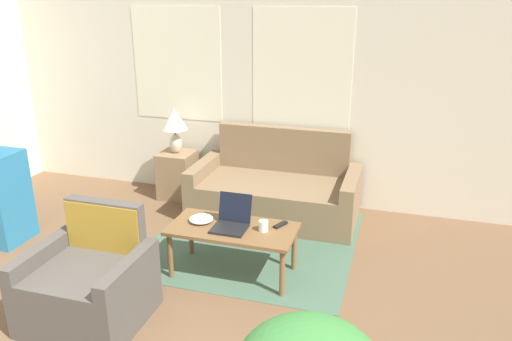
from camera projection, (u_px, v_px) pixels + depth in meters
The scene contains 11 objects.
wall_back at pixel (245, 88), 5.69m from camera, with size 6.92×0.06×2.60m.
rug at pixel (254, 241), 4.96m from camera, with size 1.96×1.97×0.01m.
couch at pixel (276, 192), 5.49m from camera, with size 1.78×0.90×0.92m.
armchair at pixel (91, 285), 3.73m from camera, with size 0.84×0.73×0.84m.
side_table at pixel (178, 175), 5.97m from camera, with size 0.40×0.40×0.56m.
table_lamp at pixel (175, 123), 5.76m from camera, with size 0.30×0.30×0.53m.
coffee_table at pixel (233, 233), 4.27m from camera, with size 1.09×0.54×0.44m.
laptop at pixel (232, 221), 4.24m from camera, with size 0.29×0.32×0.26m.
cup_navy at pixel (263, 226), 4.18m from camera, with size 0.08×0.08×0.09m.
snack_bowl at pixel (201, 219), 4.35m from camera, with size 0.21×0.21×0.05m.
tv_remote at pixel (281, 225), 4.28m from camera, with size 0.10×0.15×0.02m.
Camera 1 is at (1.76, -1.42, 2.33)m, focal length 35.00 mm.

